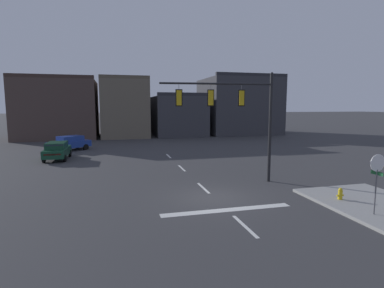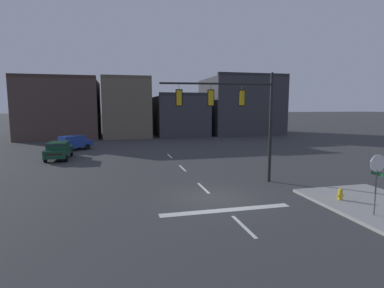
% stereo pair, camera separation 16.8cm
% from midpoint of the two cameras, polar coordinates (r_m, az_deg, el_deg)
% --- Properties ---
extents(ground_plane, '(400.00, 400.00, 0.00)m').
position_cam_midpoint_polar(ground_plane, '(16.56, 4.36, -10.03)').
color(ground_plane, '#353538').
extents(stop_bar_paint, '(6.40, 0.50, 0.01)m').
position_cam_midpoint_polar(stop_bar_paint, '(14.77, 6.83, -12.21)').
color(stop_bar_paint, silver).
rests_on(stop_bar_paint, ground).
extents(lane_centreline, '(0.16, 26.40, 0.01)m').
position_cam_midpoint_polar(lane_centreline, '(18.40, 2.40, -8.24)').
color(lane_centreline, silver).
rests_on(lane_centreline, ground).
extents(signal_mast_near_side, '(7.10, 0.90, 6.99)m').
position_cam_midpoint_polar(signal_mast_near_side, '(19.21, 8.62, 6.63)').
color(signal_mast_near_side, black).
rests_on(signal_mast_near_side, ground).
extents(stop_sign, '(0.76, 0.64, 2.83)m').
position_cam_midpoint_polar(stop_sign, '(15.39, 31.69, -4.21)').
color(stop_sign, '#56565B').
rests_on(stop_sign, ground).
extents(car_lot_nearside, '(1.98, 4.48, 1.61)m').
position_cam_midpoint_polar(car_lot_nearside, '(30.42, -23.61, -1.04)').
color(car_lot_nearside, '#143D28').
rests_on(car_lot_nearside, ground).
extents(car_lot_middle, '(4.56, 4.16, 1.61)m').
position_cam_midpoint_polar(car_lot_middle, '(35.89, -21.59, 0.23)').
color(car_lot_middle, navy).
rests_on(car_lot_middle, ground).
extents(fire_hydrant, '(0.40, 0.30, 0.75)m').
position_cam_midpoint_polar(fire_hydrant, '(17.40, 26.33, -8.80)').
color(fire_hydrant, gold).
rests_on(fire_hydrant, ground).
extents(building_row, '(41.51, 13.62, 10.08)m').
position_cam_midpoint_polar(building_row, '(51.65, -5.36, 6.52)').
color(building_row, '#473833').
rests_on(building_row, ground).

